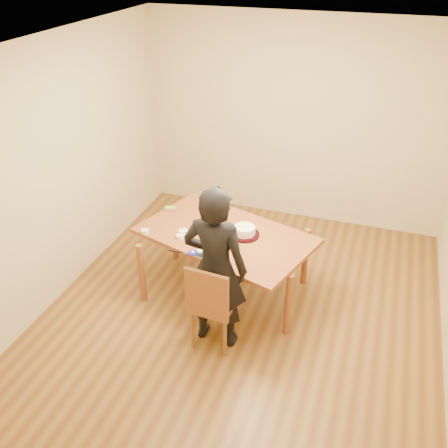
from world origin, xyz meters
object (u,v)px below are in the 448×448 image
(dining_chair, at_px, (214,304))
(cake_plate, at_px, (245,234))
(dining_table, at_px, (226,236))
(cake, at_px, (245,231))
(person, at_px, (215,269))

(dining_chair, bearing_deg, cake_plate, 91.24)
(dining_table, xyz_separation_m, cake_plate, (0.20, 0.04, 0.03))
(dining_chair, xyz_separation_m, cake, (0.05, 0.81, 0.36))
(dining_table, relative_size, person, 1.06)
(person, bearing_deg, dining_chair, 90.92)
(cake_plate, distance_m, person, 0.77)
(dining_table, distance_m, person, 0.75)
(dining_table, relative_size, cake_plate, 5.65)
(cake, relative_size, person, 0.13)
(dining_chair, xyz_separation_m, cake_plate, (0.05, 0.81, 0.31))
(dining_chair, height_order, cake_plate, cake_plate)
(cake, bearing_deg, dining_table, -169.93)
(dining_table, distance_m, cake, 0.22)
(cake_plate, relative_size, person, 0.19)
(dining_table, height_order, dining_chair, dining_table)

